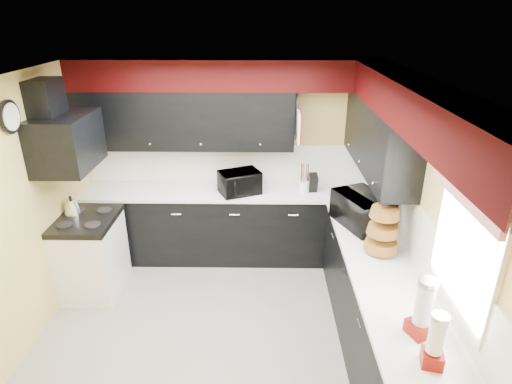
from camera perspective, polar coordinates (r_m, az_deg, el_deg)
ground at (r=4.55m, az=-4.97°, el=-18.35°), size 3.60×3.60×0.00m
wall_back at (r=5.49m, az=-3.62°, el=4.45°), size 3.60×0.06×2.50m
wall_right at (r=4.05m, az=20.66°, el=-4.17°), size 0.06×3.60×2.50m
wall_left at (r=4.42m, az=-29.55°, el=-3.54°), size 0.06×3.60×2.50m
ceiling at (r=3.45m, az=-6.43°, el=14.54°), size 3.60×3.60×0.06m
cab_back at (r=5.53m, az=-3.64°, el=-4.44°), size 3.60×0.60×0.90m
cab_right at (r=4.15m, az=16.33°, el=-16.04°), size 0.60×3.00×0.90m
counter_back at (r=5.33m, az=-3.77°, el=0.05°), size 3.62×0.64×0.04m
counter_right at (r=3.88m, az=17.12°, el=-10.62°), size 0.64×3.02×0.04m
splash_back at (r=5.50m, az=-3.61°, el=3.82°), size 3.60×0.02×0.50m
splash_right at (r=4.08m, az=20.41°, el=-4.92°), size 0.02×3.60×0.50m
upper_back at (r=5.23m, az=-9.46°, el=9.52°), size 2.60×0.35×0.70m
upper_right at (r=4.61m, az=16.06°, el=7.06°), size 0.35×1.80×0.70m
soffit_back at (r=5.07m, az=-4.09°, el=15.37°), size 3.60×0.36×0.35m
soffit_right at (r=3.49m, az=21.26°, el=10.31°), size 0.36×3.24×0.35m
stove at (r=5.24m, az=-21.03°, el=-8.03°), size 0.60×0.75×0.86m
cooktop at (r=5.03m, az=-21.77°, el=-3.53°), size 0.62×0.77×0.06m
hood at (r=4.74m, az=-23.92°, el=6.16°), size 0.50×0.78×0.55m
hood_duct at (r=4.71m, az=-26.21°, el=10.96°), size 0.24×0.40×0.40m
window at (r=3.18m, az=26.21°, el=-6.73°), size 0.03×0.86×0.96m
valance at (r=3.00m, az=26.59°, el=-0.10°), size 0.04×0.88×0.20m
pan_top at (r=5.05m, az=5.46°, el=11.55°), size 0.03×0.22×0.40m
pan_mid at (r=4.98m, az=5.46°, el=8.43°), size 0.03×0.28×0.46m
pan_low at (r=5.24m, az=5.24°, el=8.84°), size 0.03×0.24×0.42m
cut_board at (r=4.85m, az=5.70°, el=8.64°), size 0.03×0.26×0.35m
baskets at (r=4.04m, az=16.55°, el=-4.79°), size 0.27×0.27×0.50m
clock at (r=4.33m, az=-29.98°, el=8.67°), size 0.03×0.30×0.30m
deco_plate at (r=3.40m, az=24.39°, el=8.22°), size 0.03×0.24×0.24m
toaster_oven at (r=5.18m, az=-2.15°, el=1.29°), size 0.59×0.55×0.27m
microwave at (r=4.54m, az=13.97°, el=-2.36°), size 0.61×0.71×0.33m
utensil_crock at (r=5.27m, az=6.42°, el=0.71°), size 0.13×0.13×0.14m
knife_block at (r=5.28m, az=7.59°, el=1.21°), size 0.11×0.15×0.22m
kettle at (r=5.15m, az=-23.35°, el=-1.81°), size 0.19×0.19×0.16m
dispenser_a at (r=3.19m, az=21.43°, el=-14.30°), size 0.21×0.21×0.43m
dispenser_b at (r=3.01m, az=22.78°, el=-18.06°), size 0.16×0.16×0.35m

